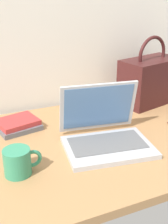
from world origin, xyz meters
name	(u,v)px	position (x,y,z in m)	size (l,w,h in m)	color
desk	(71,147)	(0.00, 0.00, 0.01)	(1.60, 0.76, 0.03)	#A87A4C
laptop	(105,133)	(0.12, -0.05, 0.08)	(0.34, 0.31, 0.21)	#B2B5BA
coffee_mug	(18,161)	(-0.22, -0.11, 0.07)	(0.12, 0.09, 0.09)	#338C66
handbag	(150,80)	(0.52, 0.24, 0.15)	(0.33, 0.22, 0.33)	#3F1919
book_stack	(18,124)	(-0.15, 0.21, 0.05)	(0.19, 0.17, 0.04)	#595960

